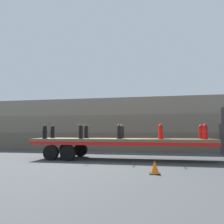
{
  "coord_description": "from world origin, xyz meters",
  "views": [
    {
      "loc": [
        2.03,
        -13.49,
        1.68
      ],
      "look_at": [
        -0.56,
        0.0,
        2.95
      ],
      "focal_mm": 35.0,
      "sensor_mm": 36.0,
      "label": 1
    }
  ],
  "objects_px": {
    "fire_hydrant_black_near_0": "(45,132)",
    "traffic_cone": "(155,167)",
    "fire_hydrant_black_near_2": "(119,132)",
    "fire_hydrant_red_far_4": "(201,132)",
    "fire_hydrant_black_near_1": "(81,132)",
    "fire_hydrant_red_near_4": "(205,132)",
    "fire_hydrant_red_near_3": "(161,132)",
    "fire_hydrant_red_far_3": "(160,132)",
    "flatbed_trailer": "(111,142)",
    "fire_hydrant_black_far_2": "(122,132)",
    "fire_hydrant_black_far_1": "(86,132)",
    "fire_hydrant_black_far_0": "(53,132)"
  },
  "relations": [
    {
      "from": "fire_hydrant_black_near_2",
      "to": "fire_hydrant_black_far_2",
      "type": "bearing_deg",
      "value": 90.0
    },
    {
      "from": "fire_hydrant_black_near_0",
      "to": "traffic_cone",
      "type": "height_order",
      "value": "fire_hydrant_black_near_0"
    },
    {
      "from": "fire_hydrant_black_near_2",
      "to": "fire_hydrant_red_near_4",
      "type": "distance_m",
      "value": 4.83
    },
    {
      "from": "fire_hydrant_red_near_4",
      "to": "flatbed_trailer",
      "type": "bearing_deg",
      "value": 174.24
    },
    {
      "from": "traffic_cone",
      "to": "fire_hydrant_red_far_3",
      "type": "bearing_deg",
      "value": 85.59
    },
    {
      "from": "fire_hydrant_black_far_1",
      "to": "fire_hydrant_black_far_2",
      "type": "relative_size",
      "value": 1.0
    },
    {
      "from": "fire_hydrant_black_near_0",
      "to": "fire_hydrant_red_near_3",
      "type": "xyz_separation_m",
      "value": [
        7.25,
        0.0,
        0.0
      ]
    },
    {
      "from": "fire_hydrant_red_near_3",
      "to": "traffic_cone",
      "type": "bearing_deg",
      "value": -95.67
    },
    {
      "from": "flatbed_trailer",
      "to": "fire_hydrant_black_near_2",
      "type": "xyz_separation_m",
      "value": [
        0.62,
        -0.55,
        0.63
      ]
    },
    {
      "from": "fire_hydrant_black_near_0",
      "to": "fire_hydrant_black_far_1",
      "type": "xyz_separation_m",
      "value": [
        2.42,
        1.1,
        0.0
      ]
    },
    {
      "from": "fire_hydrant_red_near_3",
      "to": "fire_hydrant_red_far_3",
      "type": "relative_size",
      "value": 1.0
    },
    {
      "from": "fire_hydrant_black_near_0",
      "to": "fire_hydrant_black_far_1",
      "type": "distance_m",
      "value": 2.66
    },
    {
      "from": "flatbed_trailer",
      "to": "fire_hydrant_black_far_1",
      "type": "distance_m",
      "value": 1.99
    },
    {
      "from": "fire_hydrant_black_near_2",
      "to": "fire_hydrant_red_far_4",
      "type": "relative_size",
      "value": 1.0
    },
    {
      "from": "fire_hydrant_black_near_0",
      "to": "fire_hydrant_black_far_2",
      "type": "relative_size",
      "value": 1.0
    },
    {
      "from": "fire_hydrant_black_near_1",
      "to": "fire_hydrant_black_far_1",
      "type": "height_order",
      "value": "same"
    },
    {
      "from": "fire_hydrant_red_far_3",
      "to": "fire_hydrant_red_far_4",
      "type": "distance_m",
      "value": 2.42
    },
    {
      "from": "fire_hydrant_red_near_4",
      "to": "fire_hydrant_red_far_4",
      "type": "xyz_separation_m",
      "value": [
        0.0,
        1.1,
        0.0
      ]
    },
    {
      "from": "fire_hydrant_black_far_1",
      "to": "fire_hydrant_black_far_2",
      "type": "distance_m",
      "value": 2.42
    },
    {
      "from": "fire_hydrant_black_far_1",
      "to": "fire_hydrant_black_far_2",
      "type": "xyz_separation_m",
      "value": [
        2.42,
        0.0,
        0.0
      ]
    },
    {
      "from": "fire_hydrant_black_near_1",
      "to": "traffic_cone",
      "type": "height_order",
      "value": "fire_hydrant_black_near_1"
    },
    {
      "from": "flatbed_trailer",
      "to": "fire_hydrant_black_far_0",
      "type": "bearing_deg",
      "value": 172.58
    },
    {
      "from": "fire_hydrant_black_near_0",
      "to": "fire_hydrant_black_far_2",
      "type": "height_order",
      "value": "same"
    },
    {
      "from": "fire_hydrant_black_far_0",
      "to": "traffic_cone",
      "type": "bearing_deg",
      "value": -35.58
    },
    {
      "from": "flatbed_trailer",
      "to": "fire_hydrant_black_near_1",
      "type": "relative_size",
      "value": 12.79
    },
    {
      "from": "fire_hydrant_black_near_0",
      "to": "fire_hydrant_black_far_0",
      "type": "distance_m",
      "value": 1.1
    },
    {
      "from": "fire_hydrant_black_near_1",
      "to": "traffic_cone",
      "type": "xyz_separation_m",
      "value": [
        4.46,
        -3.82,
        -1.43
      ]
    },
    {
      "from": "fire_hydrant_black_far_0",
      "to": "fire_hydrant_black_near_1",
      "type": "bearing_deg",
      "value": -24.45
    },
    {
      "from": "fire_hydrant_red_far_4",
      "to": "fire_hydrant_black_far_0",
      "type": "bearing_deg",
      "value": 180.0
    },
    {
      "from": "traffic_cone",
      "to": "fire_hydrant_black_near_1",
      "type": "bearing_deg",
      "value": 139.4
    },
    {
      "from": "fire_hydrant_black_near_0",
      "to": "traffic_cone",
      "type": "distance_m",
      "value": 7.99
    },
    {
      "from": "fire_hydrant_black_near_2",
      "to": "fire_hydrant_black_near_0",
      "type": "bearing_deg",
      "value": 180.0
    },
    {
      "from": "fire_hydrant_black_far_1",
      "to": "fire_hydrant_black_near_0",
      "type": "bearing_deg",
      "value": -155.55
    },
    {
      "from": "fire_hydrant_red_far_3",
      "to": "traffic_cone",
      "type": "relative_size",
      "value": 1.56
    },
    {
      "from": "fire_hydrant_red_far_4",
      "to": "fire_hydrant_black_far_1",
      "type": "bearing_deg",
      "value": 180.0
    },
    {
      "from": "fire_hydrant_black_far_2",
      "to": "traffic_cone",
      "type": "distance_m",
      "value": 5.51
    },
    {
      "from": "fire_hydrant_black_far_0",
      "to": "flatbed_trailer",
      "type": "bearing_deg",
      "value": -7.42
    },
    {
      "from": "fire_hydrant_black_far_1",
      "to": "traffic_cone",
      "type": "distance_m",
      "value": 6.79
    },
    {
      "from": "fire_hydrant_black_far_1",
      "to": "fire_hydrant_red_near_3",
      "type": "bearing_deg",
      "value": -12.81
    },
    {
      "from": "fire_hydrant_black_near_2",
      "to": "fire_hydrant_red_far_3",
      "type": "relative_size",
      "value": 1.0
    },
    {
      "from": "fire_hydrant_red_far_4",
      "to": "fire_hydrant_black_far_2",
      "type": "bearing_deg",
      "value": 180.0
    },
    {
      "from": "fire_hydrant_red_near_4",
      "to": "fire_hydrant_red_far_3",
      "type": "bearing_deg",
      "value": 155.55
    },
    {
      "from": "flatbed_trailer",
      "to": "fire_hydrant_red_far_4",
      "type": "bearing_deg",
      "value": 5.76
    },
    {
      "from": "fire_hydrant_black_far_0",
      "to": "fire_hydrant_black_far_1",
      "type": "relative_size",
      "value": 1.0
    },
    {
      "from": "fire_hydrant_black_near_1",
      "to": "fire_hydrant_red_near_4",
      "type": "height_order",
      "value": "same"
    },
    {
      "from": "fire_hydrant_black_far_1",
      "to": "fire_hydrant_red_far_4",
      "type": "relative_size",
      "value": 1.0
    },
    {
      "from": "flatbed_trailer",
      "to": "fire_hydrant_black_near_0",
      "type": "height_order",
      "value": "fire_hydrant_black_near_0"
    },
    {
      "from": "flatbed_trailer",
      "to": "fire_hydrant_black_far_2",
      "type": "relative_size",
      "value": 12.79
    },
    {
      "from": "fire_hydrant_black_near_2",
      "to": "fire_hydrant_red_near_3",
      "type": "relative_size",
      "value": 1.0
    },
    {
      "from": "fire_hydrant_black_far_1",
      "to": "fire_hydrant_red_near_3",
      "type": "xyz_separation_m",
      "value": [
        4.83,
        -1.1,
        0.0
      ]
    }
  ]
}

